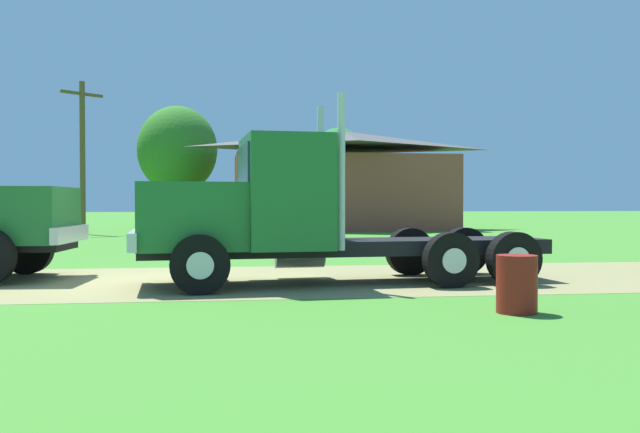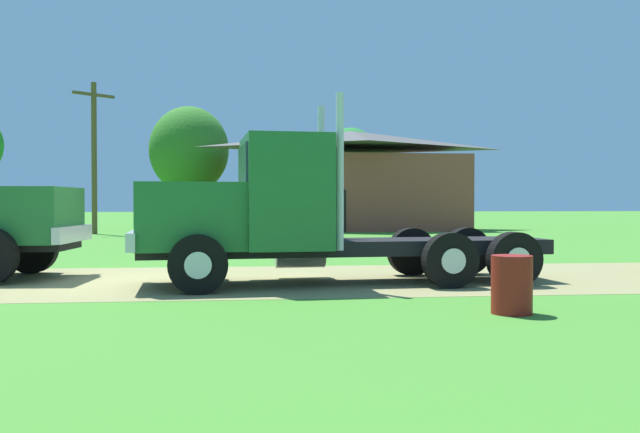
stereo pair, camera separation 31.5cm
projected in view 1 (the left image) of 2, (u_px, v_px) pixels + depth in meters
The scene contains 8 objects.
ground_plane at pixel (142, 282), 13.45m from camera, with size 200.00×200.00×0.00m, color #40822B.
dirt_track at pixel (142, 282), 13.45m from camera, with size 120.00×5.69×0.01m, color #888252.
truck_foreground_white at pixel (283, 217), 12.98m from camera, with size 8.06×3.07×3.51m.
steel_barrel at pixel (517, 284), 9.65m from camera, with size 0.57×0.57×0.81m, color maroon.
shed_building at pixel (341, 182), 39.16m from camera, with size 12.59×7.42×5.61m.
utility_pole_near at pixel (83, 153), 33.32m from camera, with size 1.72×1.58×7.40m.
tree_mid at pixel (177, 150), 41.02m from camera, with size 4.72×4.72×7.29m.
tree_right at pixel (339, 159), 54.39m from camera, with size 4.43×4.43×7.44m.
Camera 1 is at (1.69, -13.77, 1.55)m, focal length 38.67 mm.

